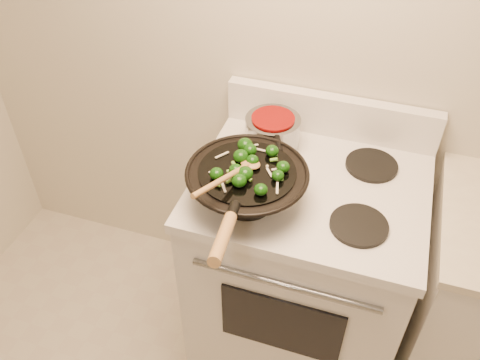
% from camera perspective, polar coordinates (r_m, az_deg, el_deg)
% --- Properties ---
extents(stove, '(0.78, 0.67, 1.08)m').
position_cam_1_polar(stove, '(2.05, 6.84, -9.67)').
color(stove, white).
rests_on(stove, ground).
extents(wok, '(0.38, 0.64, 0.23)m').
position_cam_1_polar(wok, '(1.58, 0.76, -0.48)').
color(wok, black).
rests_on(wok, stove).
extents(stirfry, '(0.24, 0.25, 0.04)m').
position_cam_1_polar(stirfry, '(1.55, 1.08, 1.75)').
color(stirfry, '#0E3708').
rests_on(stirfry, wok).
extents(wooden_spoon, '(0.13, 0.30, 0.09)m').
position_cam_1_polar(wooden_spoon, '(1.50, -0.54, 0.89)').
color(wooden_spoon, '#A1733F').
rests_on(wooden_spoon, wok).
extents(saucepan, '(0.20, 0.30, 0.12)m').
position_cam_1_polar(saucepan, '(1.81, 3.68, 5.47)').
color(saucepan, gray).
rests_on(saucepan, stove).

